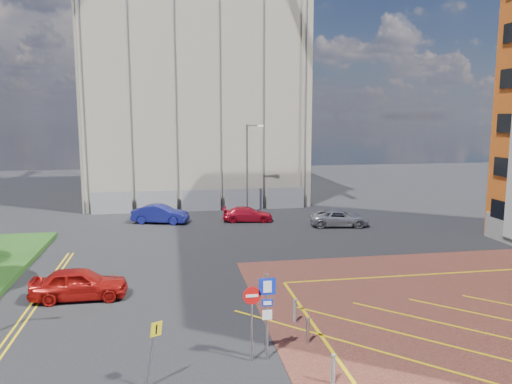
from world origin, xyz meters
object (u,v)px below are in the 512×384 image
object	(u,v)px
lamp_back	(248,165)
car_red_left	(79,284)
warning_sign	(152,346)
car_silver_back	(339,218)
car_red_back	(248,214)
sign_cluster	(261,308)
car_blue_back	(160,214)

from	to	relation	value
lamp_back	car_red_left	bearing A→B (deg)	-119.95
warning_sign	car_silver_back	world-z (taller)	warning_sign
warning_sign	car_red_back	xyz separation A→B (m)	(6.99, 24.97, -0.82)
sign_cluster	car_silver_back	bearing A→B (deg)	63.87
sign_cluster	car_blue_back	bearing A→B (deg)	99.17
lamp_back	warning_sign	world-z (taller)	lamp_back
lamp_back	car_red_back	xyz separation A→B (m)	(-0.55, -3.27, -3.76)
lamp_back	warning_sign	bearing A→B (deg)	-104.96
lamp_back	car_blue_back	bearing A→B (deg)	-160.82
warning_sign	car_red_back	world-z (taller)	warning_sign
car_red_left	car_silver_back	distance (m)	22.04
car_red_left	car_blue_back	distance (m)	17.22
car_silver_back	car_blue_back	bearing A→B (deg)	84.46
car_red_back	car_red_left	bearing A→B (deg)	154.64
warning_sign	car_silver_back	size ratio (longest dim) A/B	0.48
sign_cluster	car_blue_back	world-z (taller)	sign_cluster
sign_cluster	car_silver_back	xyz separation A→B (m)	(10.16, 20.71, -1.31)
car_red_back	car_silver_back	xyz separation A→B (m)	(6.92, -3.04, 0.04)
car_red_back	lamp_back	bearing A→B (deg)	-1.63
lamp_back	warning_sign	size ratio (longest dim) A/B	3.55
car_red_back	car_silver_back	world-z (taller)	car_silver_back
car_red_left	car_blue_back	world-z (taller)	car_red_left
sign_cluster	car_red_back	distance (m)	24.01
lamp_back	sign_cluster	xyz separation A→B (m)	(-3.78, -27.02, -2.41)
warning_sign	car_red_back	distance (m)	25.94
sign_cluster	car_blue_back	xyz separation A→B (m)	(-3.93, 24.33, -1.20)
lamp_back	car_silver_back	world-z (taller)	lamp_back
warning_sign	sign_cluster	bearing A→B (deg)	18.01
car_red_back	car_silver_back	distance (m)	7.56
car_blue_back	car_red_back	size ratio (longest dim) A/B	1.09
sign_cluster	car_red_left	distance (m)	10.64
sign_cluster	car_blue_back	size ratio (longest dim) A/B	0.70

